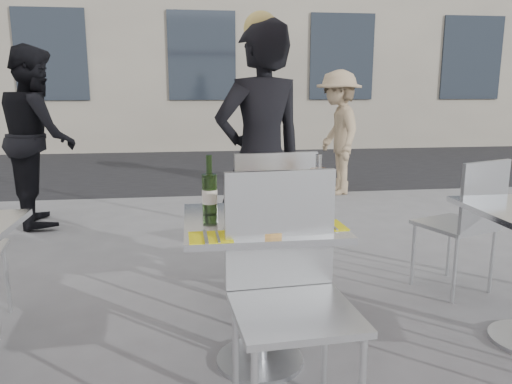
{
  "coord_description": "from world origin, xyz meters",
  "views": [
    {
      "loc": [
        -0.33,
        -2.27,
        1.37
      ],
      "look_at": [
        0.0,
        0.15,
        0.85
      ],
      "focal_mm": 35.0,
      "sensor_mm": 36.0,
      "label": 1
    }
  ],
  "objects": [
    {
      "name": "ground",
      "position": [
        0.0,
        0.0,
        0.0
      ],
      "size": [
        80.0,
        80.0,
        0.0
      ],
      "primitive_type": "plane",
      "color": "slate"
    },
    {
      "name": "street_asphalt",
      "position": [
        0.0,
        6.5,
        0.0
      ],
      "size": [
        24.0,
        5.0,
        0.0
      ],
      "primitive_type": "cube",
      "color": "black",
      "rests_on": "ground"
    },
    {
      "name": "main_table",
      "position": [
        0.0,
        0.0,
        0.54
      ],
      "size": [
        0.72,
        0.72,
        0.75
      ],
      "color": "#B7BABF",
      "rests_on": "ground"
    },
    {
      "name": "chair_far",
      "position": [
        0.13,
        0.48,
        0.6
      ],
      "size": [
        0.51,
        0.52,
        1.02
      ],
      "rotation": [
        0.0,
        0.0,
        3.23
      ],
      "color": "silver",
      "rests_on": "ground"
    },
    {
      "name": "chair_near",
      "position": [
        0.05,
        -0.42,
        0.61
      ],
      "size": [
        0.5,
        0.51,
        1.03
      ],
      "rotation": [
        0.0,
        0.0,
        0.07
      ],
      "color": "silver",
      "rests_on": "ground"
    },
    {
      "name": "side_chair_rfar",
      "position": [
        1.47,
        0.66,
        0.54
      ],
      "size": [
        0.54,
        0.55,
        0.92
      ],
      "rotation": [
        0.0,
        0.0,
        3.5
      ],
      "color": "silver",
      "rests_on": "ground"
    },
    {
      "name": "woman_diner",
      "position": [
        0.14,
        0.95,
        0.89
      ],
      "size": [
        0.76,
        0.64,
        1.78
      ],
      "primitive_type": "imported",
      "rotation": [
        0.0,
        0.0,
        3.52
      ],
      "color": "black",
      "rests_on": "ground"
    },
    {
      "name": "pedestrian_a",
      "position": [
        -1.82,
        2.95,
        0.88
      ],
      "size": [
        0.91,
        1.03,
        1.77
      ],
      "primitive_type": "imported",
      "rotation": [
        0.0,
        0.0,
        1.9
      ],
      "color": "black",
      "rests_on": "ground"
    },
    {
      "name": "pedestrian_b",
      "position": [
        1.58,
        3.94,
        0.79
      ],
      "size": [
        0.6,
        1.03,
        1.58
      ],
      "primitive_type": "imported",
      "rotation": [
        0.0,
        0.0,
        4.7
      ],
      "color": "tan",
      "rests_on": "ground"
    },
    {
      "name": "pizza_near",
      "position": [
        -0.0,
        -0.14,
        0.76
      ],
      "size": [
        0.34,
        0.34,
        0.02
      ],
      "color": "#E6A95A",
      "rests_on": "main_table"
    },
    {
      "name": "pizza_far",
      "position": [
        0.06,
        0.18,
        0.77
      ],
      "size": [
        0.31,
        0.31,
        0.03
      ],
      "color": "white",
      "rests_on": "main_table"
    },
    {
      "name": "salad_plate",
      "position": [
        -0.03,
        -0.0,
        0.79
      ],
      "size": [
        0.22,
        0.22,
        0.09
      ],
      "color": "white",
      "rests_on": "main_table"
    },
    {
      "name": "wine_bottle",
      "position": [
        -0.23,
        0.12,
        0.86
      ],
      "size": [
        0.07,
        0.07,
        0.29
      ],
      "color": "#31531F",
      "rests_on": "main_table"
    },
    {
      "name": "carafe",
      "position": [
        0.31,
        0.12,
        0.87
      ],
      "size": [
        0.08,
        0.08,
        0.29
      ],
      "color": "tan",
      "rests_on": "main_table"
    },
    {
      "name": "sugar_shaker",
      "position": [
        0.25,
        0.09,
        0.8
      ],
      "size": [
        0.06,
        0.06,
        0.11
      ],
      "color": "white",
      "rests_on": "main_table"
    },
    {
      "name": "wineglass_white_a",
      "position": [
        -0.05,
        0.02,
        0.86
      ],
      "size": [
        0.07,
        0.07,
        0.16
      ],
      "color": "white",
      "rests_on": "main_table"
    },
    {
      "name": "wineglass_white_b",
      "position": [
        -0.03,
        0.09,
        0.86
      ],
      "size": [
        0.07,
        0.07,
        0.16
      ],
      "color": "white",
      "rests_on": "main_table"
    },
    {
      "name": "wineglass_red_a",
      "position": [
        0.09,
        0.03,
        0.86
      ],
      "size": [
        0.07,
        0.07,
        0.16
      ],
      "color": "white",
      "rests_on": "main_table"
    },
    {
      "name": "wineglass_red_b",
      "position": [
        0.08,
        0.12,
        0.86
      ],
      "size": [
        0.07,
        0.07,
        0.16
      ],
      "color": "white",
      "rests_on": "main_table"
    },
    {
      "name": "napkin_left",
      "position": [
        -0.25,
        -0.27,
        0.75
      ],
      "size": [
        0.18,
        0.2,
        0.01
      ],
      "rotation": [
        0.0,
        0.0,
        0.02
      ],
      "color": "#FFFD16",
      "rests_on": "main_table"
    },
    {
      "name": "napkin_right",
      "position": [
        0.27,
        -0.16,
        0.75
      ],
      "size": [
        0.19,
        0.2,
        0.01
      ],
      "rotation": [
        0.0,
        0.0,
        0.04
      ],
      "color": "#FFFD16",
      "rests_on": "main_table"
    }
  ]
}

